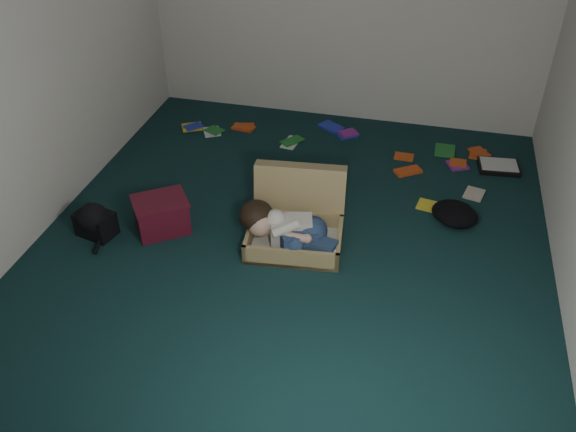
% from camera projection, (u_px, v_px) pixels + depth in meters
% --- Properties ---
extents(floor, '(4.50, 4.50, 0.00)m').
position_uv_depth(floor, '(292.00, 240.00, 4.88)').
color(floor, '#0F2A2B').
rests_on(floor, ground).
extents(wall_front, '(4.50, 0.00, 4.50)m').
position_uv_depth(wall_front, '(159.00, 329.00, 2.35)').
color(wall_front, silver).
rests_on(wall_front, ground).
extents(wall_left, '(0.00, 4.50, 4.50)m').
position_uv_depth(wall_left, '(30.00, 63.00, 4.49)').
color(wall_left, silver).
rests_on(wall_left, ground).
extents(suitcase, '(0.81, 0.79, 0.54)m').
position_uv_depth(suitcase, '(297.00, 220.00, 4.84)').
color(suitcase, tan).
rests_on(suitcase, floor).
extents(person, '(0.81, 0.39, 0.33)m').
position_uv_depth(person, '(287.00, 229.00, 4.67)').
color(person, beige).
rests_on(person, suitcase).
extents(maroon_bin, '(0.54, 0.52, 0.29)m').
position_uv_depth(maroon_bin, '(162.00, 215.00, 4.91)').
color(maroon_bin, '#541120').
rests_on(maroon_bin, floor).
extents(backpack, '(0.43, 0.38, 0.22)m').
position_uv_depth(backpack, '(96.00, 223.00, 4.88)').
color(backpack, black).
rests_on(backpack, floor).
extents(clothing_pile, '(0.42, 0.35, 0.13)m').
position_uv_depth(clothing_pile, '(443.00, 211.00, 5.10)').
color(clothing_pile, black).
rests_on(clothing_pile, floor).
extents(paper_tray, '(0.40, 0.31, 0.05)m').
position_uv_depth(paper_tray, '(499.00, 166.00, 5.74)').
color(paper_tray, black).
rests_on(paper_tray, floor).
extents(book_scatter, '(3.15, 1.46, 0.02)m').
position_uv_depth(book_scatter, '(358.00, 151.00, 6.00)').
color(book_scatter, yellow).
rests_on(book_scatter, floor).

